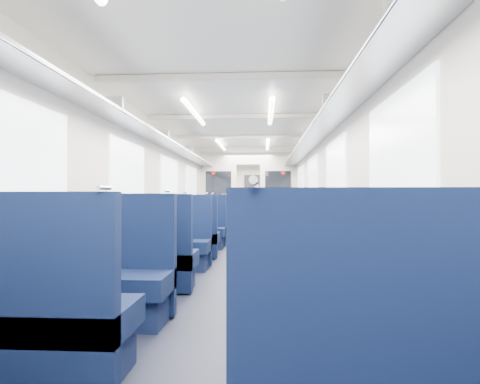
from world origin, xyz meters
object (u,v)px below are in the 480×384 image
seat_11 (290,246)px  seat_19 (278,224)px  seat_4 (41,322)px  seat_22 (227,217)px  seat_8 (150,260)px  seat_9 (299,261)px  seat_5 (339,334)px  seat_18 (214,224)px  seat_10 (177,245)px  seat_7 (312,286)px  seat_14 (201,231)px  end_door (253,198)px  seat_13 (286,238)px  bulkhead (248,190)px  seat_6 (113,281)px  seat_23 (274,217)px  seat_12 (189,238)px  seat_20 (223,219)px  seat_15 (283,232)px  seat_21 (275,219)px  seat_16 (209,227)px  seat_17 (280,227)px

seat_11 → seat_19: size_ratio=1.00×
seat_4 → seat_22: same height
seat_8 → seat_11: bearing=38.5°
seat_9 → seat_11: (0.00, 1.31, 0.00)m
seat_5 → seat_18: size_ratio=1.00×
seat_10 → seat_19: size_ratio=1.00×
seat_4 → seat_22: size_ratio=1.00×
seat_7 → seat_14: size_ratio=1.00×
end_door → seat_13: bearing=-85.4°
end_door → seat_5: end_door is taller
bulkhead → seat_6: size_ratio=2.51×
seat_6 → seat_14: size_ratio=1.00×
seat_14 → seat_18: same height
seat_18 → seat_23: same height
end_door → seat_9: size_ratio=1.79×
seat_12 → seat_23: bearing=76.2°
seat_10 → seat_7: bearing=-55.9°
seat_13 → seat_20: (-1.66, 5.63, 0.00)m
seat_12 → seat_23: same height
end_door → seat_14: size_ratio=1.79×
seat_6 → seat_11: bearing=55.2°
seat_12 → seat_15: 1.99m
seat_18 → seat_21: same height
seat_6 → seat_13: same height
seat_11 → seat_23: size_ratio=1.00×
seat_7 → seat_8: (-1.66, 1.13, 0.00)m
bulkhead → seat_8: (-0.83, -7.07, -0.89)m
seat_20 → seat_23: bearing=33.5°
seat_8 → seat_14: same height
seat_11 → seat_7: bearing=-90.0°
seat_5 → seat_21: same height
seat_5 → seat_7: (0.00, 1.08, 0.00)m
seat_16 → seat_21: same height
seat_12 → seat_6: bearing=-90.0°
seat_17 → seat_23: 4.41m
seat_6 → seat_10: bearing=90.0°
seat_5 → seat_22: 11.45m
seat_14 → seat_20: bearing=90.0°
seat_5 → seat_23: (0.00, 11.26, 0.00)m
seat_13 → seat_17: (0.00, 2.32, 0.00)m
seat_12 → seat_16: same height
seat_10 → seat_15: same height
seat_8 → seat_9: same height
seat_11 → seat_23: 7.73m
seat_17 → seat_20: (-1.66, 3.31, 0.00)m
seat_8 → seat_18: same height
seat_12 → seat_13: bearing=1.1°
seat_8 → seat_16: size_ratio=1.00×
seat_11 → seat_18: (-1.66, 4.37, 0.00)m
seat_19 → seat_22: same height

